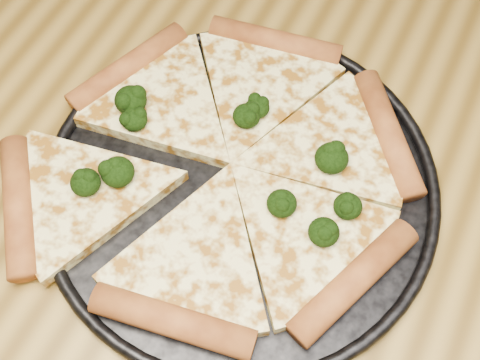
% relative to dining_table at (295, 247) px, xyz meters
% --- Properties ---
extents(dining_table, '(1.20, 0.90, 0.75)m').
position_rel_dining_table_xyz_m(dining_table, '(0.00, 0.00, 0.00)').
color(dining_table, olive).
rests_on(dining_table, ground).
extents(pizza_pan, '(0.38, 0.38, 0.02)m').
position_rel_dining_table_xyz_m(pizza_pan, '(-0.06, -0.00, 0.10)').
color(pizza_pan, black).
rests_on(pizza_pan, dining_table).
extents(pizza, '(0.40, 0.37, 0.03)m').
position_rel_dining_table_xyz_m(pizza, '(-0.08, 0.00, 0.11)').
color(pizza, '#F8ED98').
rests_on(pizza, pizza_pan).
extents(broccoli_florets, '(0.27, 0.17, 0.02)m').
position_rel_dining_table_xyz_m(broccoli_florets, '(-0.09, 0.00, 0.12)').
color(broccoli_florets, black).
rests_on(broccoli_florets, pizza).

